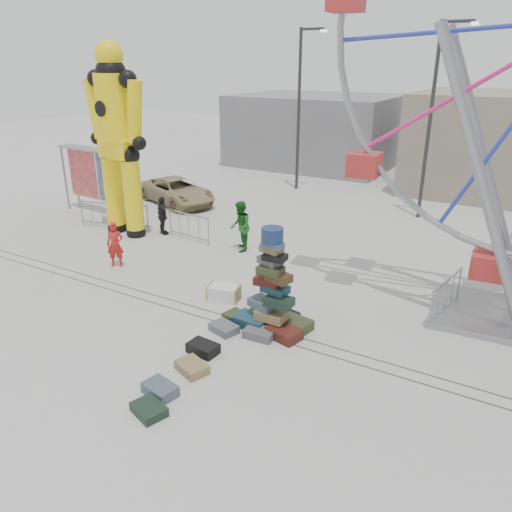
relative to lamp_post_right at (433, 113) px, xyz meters
The scene contains 25 objects.
ground 14.09m from the lamp_post_right, 103.39° to the right, with size 90.00×90.00×0.00m, color #9E9E99.
track_line_near 13.54m from the lamp_post_right, 104.01° to the right, with size 40.00×0.04×0.01m, color #47443F.
track_line_far 13.18m from the lamp_post_right, 104.46° to the right, with size 40.00×0.04×0.01m, color #47443F.
building_left 13.00m from the lamp_post_right, 135.30° to the left, with size 10.00×8.00×4.40m, color gray.
lamp_post_right is the anchor object (origin of this frame).
lamp_post_left 7.28m from the lamp_post_right, 164.05° to the left, with size 1.41×0.25×8.00m.
suitcase_tower 12.54m from the lamp_post_right, 94.73° to the right, with size 1.99×1.73×2.78m.
crash_test_dummy 12.73m from the lamp_post_right, 139.84° to the right, with size 2.95×1.30×7.43m.
banner_scaffold 14.50m from the lamp_post_right, 151.41° to the right, with size 4.12×1.00×2.95m.
steamer_trunk 12.35m from the lamp_post_right, 104.98° to the right, with size 0.91×0.53×0.42m, color silver.
row_case_0 12.98m from the lamp_post_right, 99.18° to the right, with size 0.77×0.54×0.19m, color #343D1E.
row_case_1 13.60m from the lamp_post_right, 98.79° to the right, with size 0.70×0.50×0.21m, color #5A5B62.
row_case_2 14.59m from the lamp_post_right, 97.62° to the right, with size 0.73×0.48×0.25m, color black.
row_case_3 15.28m from the lamp_post_right, 96.31° to the right, with size 0.73×0.52×0.21m, color olive.
row_case_4 16.24m from the lamp_post_right, 96.17° to the right, with size 0.74×0.49×0.24m, color #485867.
row_case_5 16.79m from the lamp_post_right, 95.21° to the right, with size 0.70×0.52×0.19m, color #192E21.
barricade_dummy_a 14.31m from the lamp_post_right, 143.67° to the right, with size 2.00×0.10×1.10m, color gray, non-canonical shape.
barricade_dummy_b 13.16m from the lamp_post_right, 143.87° to the right, with size 2.00×0.10×1.10m, color gray, non-canonical shape.
barricade_dummy_c 11.05m from the lamp_post_right, 132.85° to the right, with size 2.00×0.10×1.10m, color gray, non-canonical shape.
barricade_wheel_front 10.11m from the lamp_post_right, 72.95° to the right, with size 2.00×0.10×1.10m, color gray, non-canonical shape.
barricade_wheel_back 7.41m from the lamp_post_right, 50.18° to the right, with size 2.00×0.10×1.10m, color gray, non-canonical shape.
pedestrian_red 13.77m from the lamp_post_right, 124.71° to the right, with size 0.56×0.37×1.54m, color red.
pedestrian_green 9.56m from the lamp_post_right, 122.09° to the right, with size 0.90×0.70×1.85m, color #175E19.
pedestrian_black 11.84m from the lamp_post_right, 137.97° to the right, with size 0.90×0.37×1.53m, color black.
parked_suv 12.00m from the lamp_post_right, 161.26° to the right, with size 2.04×4.42×1.23m, color tan.
Camera 1 is at (7.54, -9.02, 6.57)m, focal length 35.00 mm.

